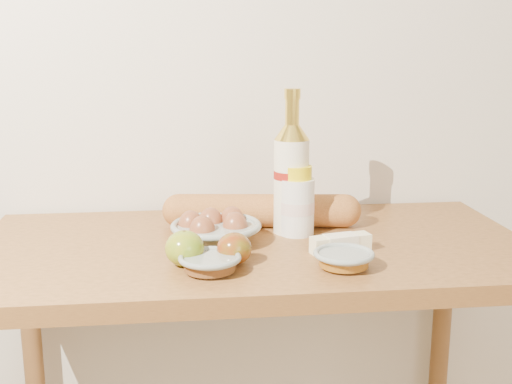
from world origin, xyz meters
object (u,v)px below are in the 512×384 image
(table, at_px, (254,296))
(bourbon_bottle, at_px, (291,175))
(egg_bowl, at_px, (215,230))
(cream_bottle, at_px, (297,203))
(baguette, at_px, (262,211))

(table, xyz_separation_m, bourbon_bottle, (0.09, 0.07, 0.26))
(bourbon_bottle, bearing_deg, egg_bowl, -178.21)
(cream_bottle, bearing_deg, baguette, 132.04)
(table, distance_m, baguette, 0.20)
(baguette, bearing_deg, table, -97.45)
(cream_bottle, height_order, egg_bowl, cream_bottle)
(cream_bottle, xyz_separation_m, baguette, (-0.07, 0.07, -0.03))
(baguette, bearing_deg, bourbon_bottle, -33.48)
(table, height_order, bourbon_bottle, bourbon_bottle)
(bourbon_bottle, height_order, egg_bowl, bourbon_bottle)
(egg_bowl, distance_m, baguette, 0.16)
(cream_bottle, bearing_deg, bourbon_bottle, 118.90)
(cream_bottle, distance_m, egg_bowl, 0.20)
(table, xyz_separation_m, cream_bottle, (0.10, 0.05, 0.20))
(bourbon_bottle, xyz_separation_m, egg_bowl, (-0.18, -0.06, -0.10))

